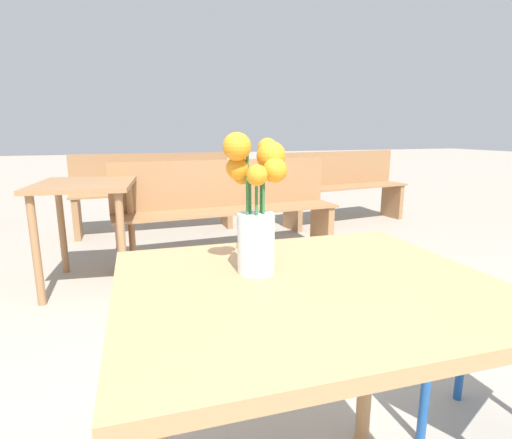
# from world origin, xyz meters

# --- Properties ---
(table_front) EXTENTS (0.87, 0.74, 0.76)m
(table_front) POSITION_xyz_m (0.00, 0.00, 0.63)
(table_front) COLOR tan
(table_front) RESTS_ON ground_plane
(flower_vase) EXTENTS (0.15, 0.14, 0.33)m
(flower_vase) POSITION_xyz_m (-0.09, 0.09, 0.91)
(flower_vase) COLOR silver
(flower_vase) RESTS_ON table_front
(bench_near) EXTENTS (1.91, 0.46, 0.85)m
(bench_near) POSITION_xyz_m (0.45, 2.48, 0.47)
(bench_near) COLOR #9E7047
(bench_near) RESTS_ON ground_plane
(bench_middle) EXTENTS (1.65, 0.57, 0.85)m
(bench_middle) POSITION_xyz_m (2.14, 3.44, 0.46)
(bench_middle) COLOR #9E7047
(bench_middle) RESTS_ON ground_plane
(bench_far) EXTENTS (1.71, 0.37, 0.85)m
(bench_far) POSITION_xyz_m (-0.06, 3.71, 0.47)
(bench_far) COLOR #9E7047
(bench_far) RESTS_ON ground_plane
(table_back) EXTENTS (0.72, 0.81, 0.74)m
(table_back) POSITION_xyz_m (-0.63, 2.20, 0.60)
(table_back) COLOR #9E7047
(table_back) RESTS_ON ground_plane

